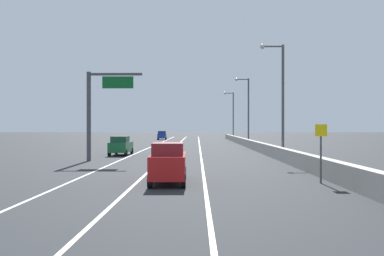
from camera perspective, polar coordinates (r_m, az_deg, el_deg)
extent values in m
plane|color=#26282B|center=(67.01, -0.27, -2.30)|extent=(320.00, 320.00, 0.00)
cube|color=silver|center=(58.38, -5.83, -2.66)|extent=(0.16, 130.00, 0.00)
cube|color=silver|center=(58.09, -2.39, -2.68)|extent=(0.16, 130.00, 0.00)
cube|color=silver|center=(58.01, 1.07, -2.68)|extent=(0.16, 130.00, 0.00)
cube|color=#B2ADA3|center=(43.60, 10.21, -2.90)|extent=(0.60, 120.00, 1.10)
cylinder|color=#47474C|center=(36.41, -13.81, 1.53)|extent=(0.36, 0.36, 7.50)
cube|color=#47474C|center=(36.18, -10.34, 7.18)|extent=(4.50, 0.20, 0.20)
cube|color=#0C5923|center=(35.94, -10.02, 6.11)|extent=(2.60, 0.10, 1.00)
cylinder|color=#4C4C51|center=(22.43, 17.06, -4.13)|extent=(0.10, 0.10, 2.40)
cube|color=yellow|center=(22.33, 17.10, -0.29)|extent=(0.60, 0.04, 0.60)
cylinder|color=#4C4C51|center=(38.16, 12.22, 3.46)|extent=(0.24, 0.24, 10.15)
cube|color=#4C4C51|center=(38.59, 10.89, 10.80)|extent=(1.80, 0.12, 0.12)
sphere|color=beige|center=(38.44, 9.55, 10.84)|extent=(0.44, 0.44, 0.44)
cylinder|color=#4C4C51|center=(63.72, 7.66, 2.13)|extent=(0.24, 0.24, 10.15)
cube|color=#4C4C51|center=(63.98, 6.86, 6.55)|extent=(1.80, 0.12, 0.12)
sphere|color=beige|center=(63.89, 6.05, 6.56)|extent=(0.44, 0.44, 0.44)
cylinder|color=#4C4C51|center=(89.46, 5.61, 1.56)|extent=(0.24, 0.24, 10.15)
cube|color=#4C4C51|center=(89.65, 5.04, 4.71)|extent=(1.80, 0.12, 0.12)
sphere|color=beige|center=(89.58, 4.46, 4.72)|extent=(0.44, 0.44, 0.44)
cube|color=#196033|center=(43.23, -9.61, -2.55)|extent=(1.91, 4.11, 0.99)
cube|color=#1C4633|center=(42.80, -9.72, -1.51)|extent=(1.63, 1.87, 0.60)
cylinder|color=black|center=(44.97, -10.21, -3.08)|extent=(0.24, 0.69, 0.68)
cylinder|color=black|center=(44.64, -8.16, -3.10)|extent=(0.24, 0.69, 0.68)
cylinder|color=black|center=(41.90, -11.15, -3.31)|extent=(0.24, 0.69, 0.68)
cylinder|color=black|center=(41.55, -8.96, -3.34)|extent=(0.24, 0.69, 0.68)
cube|color=red|center=(21.70, -3.20, -5.04)|extent=(1.83, 4.72, 1.13)
cube|color=maroon|center=(21.17, -3.26, -2.83)|extent=(1.57, 2.14, 0.60)
cylinder|color=black|center=(23.68, -4.90, -5.98)|extent=(0.23, 0.68, 0.68)
cylinder|color=black|center=(23.61, -1.08, -6.00)|extent=(0.23, 0.68, 0.68)
cylinder|color=black|center=(19.94, -5.73, -7.14)|extent=(0.23, 0.68, 0.68)
cylinder|color=black|center=(19.86, -1.18, -7.17)|extent=(0.23, 0.68, 0.68)
cube|color=#1E389E|center=(94.07, -4.08, -1.07)|extent=(2.03, 4.22, 1.04)
cube|color=navy|center=(93.64, -4.10, -0.58)|extent=(1.73, 1.93, 0.60)
cylinder|color=black|center=(95.76, -4.55, -1.36)|extent=(0.24, 0.69, 0.68)
cylinder|color=black|center=(95.68, -3.51, -1.36)|extent=(0.24, 0.69, 0.68)
cylinder|color=black|center=(92.51, -4.67, -1.41)|extent=(0.24, 0.69, 0.68)
cylinder|color=black|center=(92.42, -3.60, -1.42)|extent=(0.24, 0.69, 0.68)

